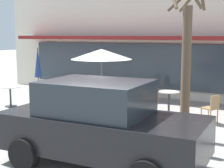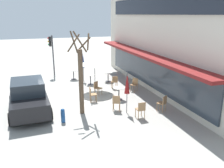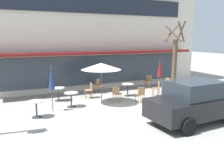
{
  "view_description": "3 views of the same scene",
  "coord_description": "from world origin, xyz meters",
  "px_view_note": "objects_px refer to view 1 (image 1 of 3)",
  "views": [
    {
      "loc": [
        5.1,
        -7.67,
        2.69
      ],
      "look_at": [
        -0.78,
        2.87,
        0.94
      ],
      "focal_mm": 55.0,
      "sensor_mm": 36.0,
      "label": 1
    },
    {
      "loc": [
        14.12,
        -1.33,
        5.06
      ],
      "look_at": [
        0.47,
        3.17,
        0.82
      ],
      "focal_mm": 38.0,
      "sensor_mm": 36.0,
      "label": 2
    },
    {
      "loc": [
        -5.5,
        -9.02,
        3.46
      ],
      "look_at": [
        -0.01,
        3.09,
        0.89
      ],
      "focal_mm": 38.0,
      "sensor_mm": 36.0,
      "label": 3
    }
  ],
  "objects_px": {
    "cafe_chair_2": "(123,100)",
    "cafe_chair_3": "(147,107)",
    "cafe_table_near_wall": "(10,93)",
    "cafe_table_by_tree": "(80,87)",
    "cafe_chair_5": "(153,89)",
    "street_tree": "(186,61)",
    "cafe_chair_4": "(118,91)",
    "fire_hydrant": "(205,141)",
    "patio_umbrella_green_folded": "(38,63)",
    "cafe_table_streetside": "(65,93)",
    "cafe_table_mid_patio": "(169,98)",
    "cafe_chair_1": "(212,107)",
    "parked_sedan": "(101,124)",
    "patio_umbrella_corner_open": "(101,54)"
  },
  "relations": [
    {
      "from": "cafe_chair_3",
      "to": "cafe_chair_4",
      "type": "xyz_separation_m",
      "value": [
        -2.16,
        2.16,
        0.0
      ]
    },
    {
      "from": "cafe_table_mid_patio",
      "to": "cafe_chair_1",
      "type": "xyz_separation_m",
      "value": [
        1.62,
        -0.73,
        0.01
      ]
    },
    {
      "from": "patio_umbrella_green_folded",
      "to": "street_tree",
      "type": "height_order",
      "value": "street_tree"
    },
    {
      "from": "patio_umbrella_green_folded",
      "to": "fire_hydrant",
      "type": "bearing_deg",
      "value": -19.5
    },
    {
      "from": "cafe_chair_2",
      "to": "patio_umbrella_corner_open",
      "type": "bearing_deg",
      "value": 175.04
    },
    {
      "from": "cafe_chair_2",
      "to": "cafe_chair_3",
      "type": "xyz_separation_m",
      "value": [
        1.14,
        -0.62,
        0.0
      ]
    },
    {
      "from": "cafe_table_near_wall",
      "to": "street_tree",
      "type": "relative_size",
      "value": 0.18
    },
    {
      "from": "cafe_table_by_tree",
      "to": "street_tree",
      "type": "bearing_deg",
      "value": -30.07
    },
    {
      "from": "cafe_table_streetside",
      "to": "cafe_chair_4",
      "type": "bearing_deg",
      "value": 43.45
    },
    {
      "from": "cafe_table_streetside",
      "to": "patio_umbrella_green_folded",
      "type": "distance_m",
      "value": 1.53
    },
    {
      "from": "cafe_table_near_wall",
      "to": "cafe_table_by_tree",
      "type": "distance_m",
      "value": 2.86
    },
    {
      "from": "patio_umbrella_green_folded",
      "to": "cafe_chair_1",
      "type": "xyz_separation_m",
      "value": [
        6.36,
        0.49,
        -1.1
      ]
    },
    {
      "from": "parked_sedan",
      "to": "patio_umbrella_green_folded",
      "type": "bearing_deg",
      "value": 142.21
    },
    {
      "from": "cafe_chair_4",
      "to": "fire_hydrant",
      "type": "relative_size",
      "value": 1.26
    },
    {
      "from": "street_tree",
      "to": "cafe_table_by_tree",
      "type": "bearing_deg",
      "value": 149.93
    },
    {
      "from": "cafe_table_streetside",
      "to": "cafe_chair_4",
      "type": "distance_m",
      "value": 2.03
    },
    {
      "from": "cafe_chair_4",
      "to": "cafe_table_by_tree",
      "type": "bearing_deg",
      "value": 177.26
    },
    {
      "from": "cafe_table_mid_patio",
      "to": "cafe_chair_4",
      "type": "distance_m",
      "value": 2.32
    },
    {
      "from": "cafe_table_streetside",
      "to": "cafe_chair_5",
      "type": "bearing_deg",
      "value": 44.75
    },
    {
      "from": "cafe_table_near_wall",
      "to": "cafe_chair_5",
      "type": "distance_m",
      "value": 5.52
    },
    {
      "from": "cafe_chair_5",
      "to": "street_tree",
      "type": "xyz_separation_m",
      "value": [
        2.59,
        -4.14,
        1.49
      ]
    },
    {
      "from": "cafe_table_by_tree",
      "to": "cafe_chair_4",
      "type": "height_order",
      "value": "cafe_chair_4"
    },
    {
      "from": "cafe_chair_4",
      "to": "cafe_chair_5",
      "type": "relative_size",
      "value": 1.0
    },
    {
      "from": "cafe_table_by_tree",
      "to": "patio_umbrella_green_folded",
      "type": "xyz_separation_m",
      "value": [
        -0.66,
        -1.8,
        1.11
      ]
    },
    {
      "from": "cafe_table_streetside",
      "to": "cafe_chair_3",
      "type": "xyz_separation_m",
      "value": [
        3.63,
        -0.77,
        0.01
      ]
    },
    {
      "from": "cafe_table_by_tree",
      "to": "cafe_chair_5",
      "type": "distance_m",
      "value": 3.01
    },
    {
      "from": "street_tree",
      "to": "cafe_table_mid_patio",
      "type": "bearing_deg",
      "value": 117.64
    },
    {
      "from": "cafe_table_near_wall",
      "to": "cafe_chair_5",
      "type": "height_order",
      "value": "cafe_chair_5"
    },
    {
      "from": "cafe_chair_5",
      "to": "fire_hydrant",
      "type": "relative_size",
      "value": 1.26
    },
    {
      "from": "cafe_table_near_wall",
      "to": "cafe_table_mid_patio",
      "type": "relative_size",
      "value": 1.0
    },
    {
      "from": "cafe_chair_1",
      "to": "fire_hydrant",
      "type": "bearing_deg",
      "value": -79.7
    },
    {
      "from": "cafe_table_near_wall",
      "to": "cafe_chair_1",
      "type": "distance_m",
      "value": 7.28
    },
    {
      "from": "patio_umbrella_green_folded",
      "to": "fire_hydrant",
      "type": "relative_size",
      "value": 3.12
    },
    {
      "from": "patio_umbrella_green_folded",
      "to": "cafe_table_by_tree",
      "type": "bearing_deg",
      "value": 69.89
    },
    {
      "from": "cafe_chair_2",
      "to": "cafe_chair_5",
      "type": "bearing_deg",
      "value": 89.93
    },
    {
      "from": "cafe_table_near_wall",
      "to": "street_tree",
      "type": "bearing_deg",
      "value": -5.76
    },
    {
      "from": "cafe_chair_5",
      "to": "street_tree",
      "type": "distance_m",
      "value": 5.1
    },
    {
      "from": "street_tree",
      "to": "fire_hydrant",
      "type": "bearing_deg",
      "value": -53.61
    },
    {
      "from": "cafe_chair_4",
      "to": "patio_umbrella_corner_open",
      "type": "bearing_deg",
      "value": -83.84
    },
    {
      "from": "patio_umbrella_corner_open",
      "to": "cafe_chair_1",
      "type": "height_order",
      "value": "patio_umbrella_corner_open"
    },
    {
      "from": "patio_umbrella_green_folded",
      "to": "parked_sedan",
      "type": "relative_size",
      "value": 0.51
    },
    {
      "from": "cafe_table_near_wall",
      "to": "cafe_chair_5",
      "type": "bearing_deg",
      "value": 38.51
    },
    {
      "from": "fire_hydrant",
      "to": "parked_sedan",
      "type": "bearing_deg",
      "value": -138.67
    },
    {
      "from": "fire_hydrant",
      "to": "cafe_chair_1",
      "type": "bearing_deg",
      "value": 100.3
    },
    {
      "from": "cafe_chair_1",
      "to": "street_tree",
      "type": "xyz_separation_m",
      "value": [
        -0.28,
        -1.83,
        1.49
      ]
    },
    {
      "from": "cafe_table_near_wall",
      "to": "fire_hydrant",
      "type": "distance_m",
      "value": 7.93
    },
    {
      "from": "parked_sedan",
      "to": "cafe_chair_1",
      "type": "bearing_deg",
      "value": 74.73
    },
    {
      "from": "cafe_chair_4",
      "to": "cafe_chair_1",
      "type": "bearing_deg",
      "value": -17.44
    },
    {
      "from": "patio_umbrella_green_folded",
      "to": "cafe_chair_4",
      "type": "xyz_separation_m",
      "value": [
        2.47,
        1.71,
        -1.1
      ]
    },
    {
      "from": "cafe_table_mid_patio",
      "to": "patio_umbrella_corner_open",
      "type": "bearing_deg",
      "value": -155.34
    }
  ]
}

